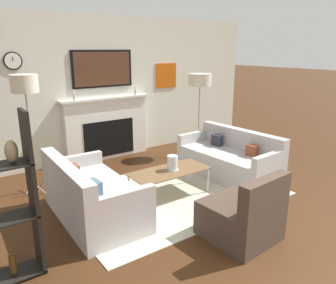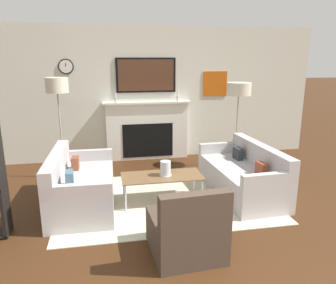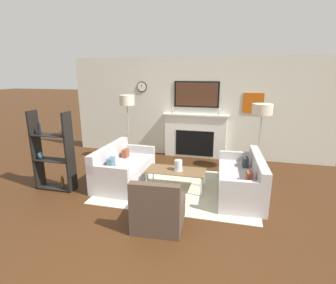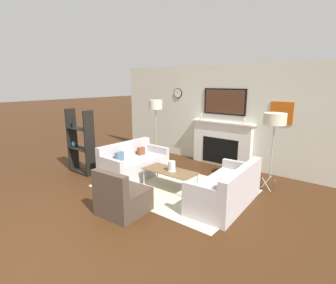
{
  "view_description": "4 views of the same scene",
  "coord_description": "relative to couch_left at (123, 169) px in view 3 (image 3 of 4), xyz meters",
  "views": [
    {
      "loc": [
        -2.65,
        -0.87,
        2.11
      ],
      "look_at": [
        0.07,
        2.95,
        0.76
      ],
      "focal_mm": 35.0,
      "sensor_mm": 36.0,
      "label": 1
    },
    {
      "loc": [
        -0.81,
        -1.72,
        2.08
      ],
      "look_at": [
        0.14,
        3.33,
        0.75
      ],
      "focal_mm": 35.0,
      "sensor_mm": 36.0,
      "label": 2
    },
    {
      "loc": [
        0.99,
        -2.09,
        2.31
      ],
      "look_at": [
        -0.28,
        2.98,
        0.91
      ],
      "focal_mm": 28.0,
      "sensor_mm": 36.0,
      "label": 3
    },
    {
      "loc": [
        3.23,
        -1.41,
        2.24
      ],
      "look_at": [
        -0.32,
        2.99,
        0.94
      ],
      "focal_mm": 28.0,
      "sensor_mm": 36.0,
      "label": 4
    }
  ],
  "objects": [
    {
      "name": "floor_lamp_left",
      "position": [
        -0.37,
        1.25,
        1.31
      ],
      "size": [
        0.37,
        0.37,
        1.77
      ],
      "color": "#9E998E",
      "rests_on": "ground_plane"
    },
    {
      "name": "area_rug",
      "position": [
        1.24,
        -0.0,
        -0.28
      ],
      "size": [
        3.09,
        2.17,
        0.01
      ],
      "color": "beige",
      "rests_on": "ground_plane"
    },
    {
      "name": "armchair",
      "position": [
        1.21,
        -1.43,
        -0.02
      ],
      "size": [
        0.78,
        0.8,
        0.82
      ],
      "color": "#45362C",
      "rests_on": "ground_plane"
    },
    {
      "name": "hurricane_candle",
      "position": [
        1.23,
        -0.06,
        0.21
      ],
      "size": [
        0.18,
        0.18,
        0.22
      ],
      "color": "silver",
      "rests_on": "coffee_table"
    },
    {
      "name": "floor_lamp_right",
      "position": [
        2.85,
        1.25,
        1.21
      ],
      "size": [
        0.45,
        0.45,
        1.64
      ],
      "color": "#9E998E",
      "rests_on": "ground_plane"
    },
    {
      "name": "coffee_table",
      "position": [
        1.18,
        -0.06,
        0.09
      ],
      "size": [
        1.18,
        0.54,
        0.41
      ],
      "color": "brown",
      "rests_on": "ground_plane"
    },
    {
      "name": "fireplace_wall",
      "position": [
        1.24,
        2.22,
        0.93
      ],
      "size": [
        7.17,
        0.28,
        2.7
      ],
      "color": "silver",
      "rests_on": "ground_plane"
    },
    {
      "name": "couch_left",
      "position": [
        0.0,
        0.0,
        0.0
      ],
      "size": [
        0.87,
        1.62,
        0.8
      ],
      "color": "#B2ACAD",
      "rests_on": "ground_plane"
    },
    {
      "name": "shelf_unit",
      "position": [
        -1.19,
        -0.63,
        0.48
      ],
      "size": [
        0.8,
        0.28,
        1.6
      ],
      "color": "black",
      "rests_on": "ground_plane"
    },
    {
      "name": "couch_right",
      "position": [
        2.47,
        0.0,
        -0.0
      ],
      "size": [
        0.89,
        1.76,
        0.78
      ],
      "color": "#B2ACAD",
      "rests_on": "ground_plane"
    }
  ]
}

